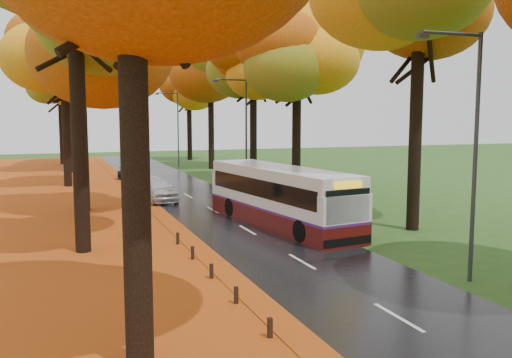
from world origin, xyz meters
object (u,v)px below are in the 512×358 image
car_dark (130,170)px  streetlamp_mid (243,126)px  car_white (158,190)px  car_silver (139,177)px  streetlamp_far (176,123)px  streetlamp_near (470,138)px  bus (280,195)px

car_dark → streetlamp_mid: bearing=-51.4°
streetlamp_mid → car_dark: streetlamp_mid is taller
car_white → car_silver: (0.00, 7.96, -0.05)m
streetlamp_far → car_silver: size_ratio=1.90×
streetlamp_far → car_silver: streetlamp_far is taller
streetlamp_near → streetlamp_far: 44.00m
streetlamp_mid → car_white: streetlamp_mid is taller
bus → car_white: bus is taller
bus → car_silver: (-4.25, 17.70, -0.81)m
streetlamp_far → car_dark: size_ratio=1.78×
car_white → car_silver: car_white is taller
car_dark → car_white: bearing=-77.6°
streetlamp_near → car_white: streetlamp_near is taller
streetlamp_near → car_silver: 29.23m
car_silver → car_dark: (0.18, 6.57, -0.04)m
streetlamp_far → streetlamp_mid: bearing=-90.0°
car_white → streetlamp_far: bearing=69.3°
car_silver → car_dark: car_silver is taller
streetlamp_far → car_silver: bearing=-111.8°
streetlamp_mid → streetlamp_far: 22.00m
car_white → car_dark: (0.18, 14.53, -0.09)m
car_silver → car_dark: 6.57m
streetlamp_near → streetlamp_far: (0.00, 44.00, 0.00)m
streetlamp_near → car_dark: bearing=100.0°
streetlamp_near → bus: size_ratio=0.72×
car_silver → bus: bearing=-81.4°
streetlamp_near → car_silver: (-6.30, 28.26, -3.98)m
bus → car_dark: bus is taller
streetlamp_near → bus: (-2.04, 10.56, -3.17)m
bus → car_white: bearing=106.0°
bus → car_dark: bearing=91.9°
streetlamp_near → streetlamp_mid: same height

